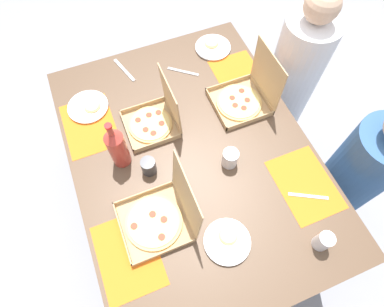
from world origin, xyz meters
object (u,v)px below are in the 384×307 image
Objects in this scene: plate_far_right at (227,241)px; plate_near_right at (213,47)px; cup_red at (230,158)px; diner_left_seat at (291,81)px; soda_bottle at (117,147)px; pizza_box_corner_left at (155,119)px; cup_spare at (149,166)px; plate_far_left at (89,107)px; pizza_box_edge_far at (161,217)px; cup_clear_left at (323,241)px; pizza_box_center at (245,96)px; diner_right_seat at (352,176)px.

plate_near_right is (-1.10, 0.41, 0.00)m from plate_far_right.
plate_far_right is 0.97× the size of plate_near_right.
diner_left_seat is at bearing 124.35° from cup_red.
diner_left_seat is (-0.27, 1.20, -0.35)m from soda_bottle.
pizza_box_corner_left is 3.21× the size of cup_spare.
pizza_box_corner_left reaches higher than plate_far_left.
plate_far_right is 0.65× the size of soda_bottle.
plate_near_right is (-0.90, 0.65, -0.04)m from pizza_box_edge_far.
diner_left_seat is (-1.00, 0.50, -0.27)m from cup_clear_left.
plate_near_right is at bearing 159.49° from plate_far_right.
cup_clear_left reaches higher than plate_far_right.
pizza_box_center is at bearing 108.16° from cup_spare.
pizza_box_corner_left is 0.53m from pizza_box_edge_far.
plate_near_right is at bearing 135.90° from cup_spare.
cup_spare is (-0.62, -0.59, -0.01)m from cup_clear_left.
plate_near_right is at bearing -120.24° from diner_left_seat.
soda_bottle is 0.26× the size of diner_left_seat.
plate_far_right is at bearing -46.49° from diner_left_seat.
plate_near_right is 0.92m from soda_bottle.
diner_right_seat is at bearing 39.96° from pizza_box_center.
pizza_box_center is 0.65m from cup_spare.
cup_red reaches higher than plate_near_right.
pizza_box_corner_left is at bearing -172.39° from plate_far_right.
pizza_box_edge_far is at bearing -6.31° from cup_spare.
plate_far_right and plate_near_right have the same top height.
soda_bottle is (-0.57, -0.32, 0.12)m from plate_far_right.
cup_red is 0.08× the size of diner_left_seat.
diner_right_seat reaches higher than plate_near_right.
soda_bottle is (-0.37, -0.08, 0.08)m from pizza_box_edge_far.
plate_far_left is 1.55m from diner_right_seat.
pizza_box_center is 1.48× the size of plate_near_right.
plate_far_right is (0.95, 0.40, -0.00)m from plate_far_left.
diner_left_seat reaches higher than soda_bottle.
cup_clear_left is at bearing 35.05° from plate_far_left.
diner_right_seat is (1.00, 0.46, -0.27)m from plate_near_right.
cup_red is at bearing 109.95° from pizza_box_edge_far.
cup_clear_left is at bearing 28.39° from pizza_box_corner_left.
pizza_box_center is 0.74m from soda_bottle.
plate_far_left is 1.06× the size of plate_far_right.
pizza_box_center is at bearing -140.04° from diner_right_seat.
cup_spare is (-0.26, 0.03, -0.00)m from pizza_box_edge_far.
pizza_box_edge_far is at bearing 12.37° from plate_far_left.
cup_spare is at bearing -24.92° from pizza_box_corner_left.
cup_clear_left is (1.27, -0.04, 0.04)m from plate_near_right.
pizza_box_corner_left is 2.83× the size of cup_clear_left.
soda_bottle reaches higher than plate_far_left.
pizza_box_edge_far reaches higher than pizza_box_center.
cup_clear_left is at bearing -61.77° from diner_right_seat.
plate_near_right is at bearing 126.24° from soda_bottle.
diner_right_seat reaches higher than pizza_box_edge_far.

